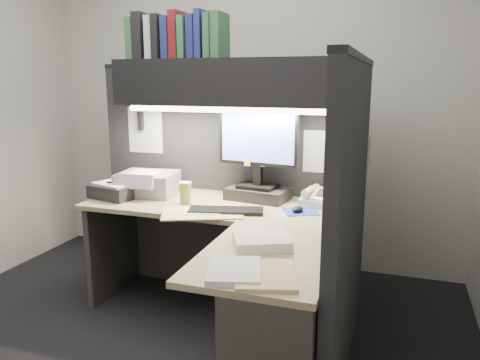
# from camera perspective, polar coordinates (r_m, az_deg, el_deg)

# --- Properties ---
(floor) EXTENTS (3.50, 3.50, 0.00)m
(floor) POSITION_cam_1_polar(r_m,az_deg,el_deg) (2.91, -8.94, -19.50)
(floor) COLOR black
(floor) RESTS_ON ground
(wall_back) EXTENTS (3.50, 0.04, 2.70)m
(wall_back) POSITION_cam_1_polar(r_m,az_deg,el_deg) (3.87, 0.82, 9.66)
(wall_back) COLOR #BBBAB2
(wall_back) RESTS_ON floor
(partition_back) EXTENTS (1.90, 0.06, 1.60)m
(partition_back) POSITION_cam_1_polar(r_m,az_deg,el_deg) (3.39, -1.68, -0.08)
(partition_back) COLOR black
(partition_back) RESTS_ON floor
(partition_right) EXTENTS (0.06, 1.50, 1.60)m
(partition_right) POSITION_cam_1_polar(r_m,az_deg,el_deg) (2.47, 13.15, -5.06)
(partition_right) COLOR black
(partition_right) RESTS_ON floor
(desk) EXTENTS (1.70, 1.53, 0.73)m
(desk) POSITION_cam_1_polar(r_m,az_deg,el_deg) (2.54, -0.54, -12.86)
(desk) COLOR #95855F
(desk) RESTS_ON floor
(overhead_shelf) EXTENTS (1.55, 0.34, 0.30)m
(overhead_shelf) POSITION_cam_1_polar(r_m,az_deg,el_deg) (3.11, -1.26, 11.82)
(overhead_shelf) COLOR black
(overhead_shelf) RESTS_ON partition_back
(task_light_tube) EXTENTS (1.32, 0.04, 0.04)m
(task_light_tube) POSITION_cam_1_polar(r_m,az_deg,el_deg) (2.99, -2.17, 8.54)
(task_light_tube) COLOR white
(task_light_tube) RESTS_ON overhead_shelf
(monitor) EXTENTS (0.56, 0.30, 0.60)m
(monitor) POSITION_cam_1_polar(r_m,az_deg,el_deg) (3.09, 2.19, 1.90)
(monitor) COLOR black
(monitor) RESTS_ON desk
(keyboard) EXTENTS (0.47, 0.26, 0.02)m
(keyboard) POSITION_cam_1_polar(r_m,az_deg,el_deg) (2.84, -1.71, -3.75)
(keyboard) COLOR black
(keyboard) RESTS_ON desk
(mousepad) EXTENTS (0.26, 0.25, 0.00)m
(mousepad) POSITION_cam_1_polar(r_m,az_deg,el_deg) (2.87, 7.44, -3.85)
(mousepad) COLOR #1B3396
(mousepad) RESTS_ON desk
(mouse) EXTENTS (0.09, 0.11, 0.03)m
(mouse) POSITION_cam_1_polar(r_m,az_deg,el_deg) (2.85, 7.00, -3.56)
(mouse) COLOR black
(mouse) RESTS_ON mousepad
(telephone) EXTENTS (0.25, 0.26, 0.09)m
(telephone) POSITION_cam_1_polar(r_m,az_deg,el_deg) (3.02, 9.73, -2.30)
(telephone) COLOR beige
(telephone) RESTS_ON desk
(coffee_cup) EXTENTS (0.09, 0.09, 0.14)m
(coffee_cup) POSITION_cam_1_polar(r_m,az_deg,el_deg) (3.02, -6.66, -1.72)
(coffee_cup) COLOR #BDBA4B
(coffee_cup) RESTS_ON desk
(printer) EXTENTS (0.42, 0.37, 0.15)m
(printer) POSITION_cam_1_polar(r_m,az_deg,el_deg) (3.33, -11.17, -0.41)
(printer) COLOR gray
(printer) RESTS_ON desk
(notebook_stack) EXTENTS (0.35, 0.31, 0.09)m
(notebook_stack) POSITION_cam_1_polar(r_m,az_deg,el_deg) (3.30, -14.84, -1.27)
(notebook_stack) COLOR black
(notebook_stack) RESTS_ON desk
(open_folder) EXTENTS (0.57, 0.48, 0.01)m
(open_folder) POSITION_cam_1_polar(r_m,az_deg,el_deg) (2.83, -4.62, -3.95)
(open_folder) COLOR #D8B879
(open_folder) RESTS_ON desk
(paper_stack_a) EXTENTS (0.33, 0.31, 0.05)m
(paper_stack_a) POSITION_cam_1_polar(r_m,az_deg,el_deg) (2.27, 2.68, -7.49)
(paper_stack_a) COLOR white
(paper_stack_a) RESTS_ON desk
(paper_stack_b) EXTENTS (0.29, 0.32, 0.03)m
(paper_stack_b) POSITION_cam_1_polar(r_m,az_deg,el_deg) (1.97, -0.71, -11.02)
(paper_stack_b) COLOR white
(paper_stack_b) RESTS_ON desk
(manila_stack) EXTENTS (0.32, 0.37, 0.02)m
(manila_stack) POSITION_cam_1_polar(r_m,az_deg,el_deg) (1.95, 3.13, -11.46)
(manila_stack) COLOR #D8B879
(manila_stack) RESTS_ON desk
(binder_row) EXTENTS (0.66, 0.25, 0.31)m
(binder_row) POSITION_cam_1_polar(r_m,az_deg,el_deg) (3.27, -7.69, 16.87)
(binder_row) COLOR #2B5634
(binder_row) RESTS_ON overhead_shelf
(pinned_papers) EXTENTS (1.76, 1.31, 0.51)m
(pinned_papers) POSITION_cam_1_polar(r_m,az_deg,el_deg) (2.88, 3.05, 2.86)
(pinned_papers) COLOR white
(pinned_papers) RESTS_ON partition_back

